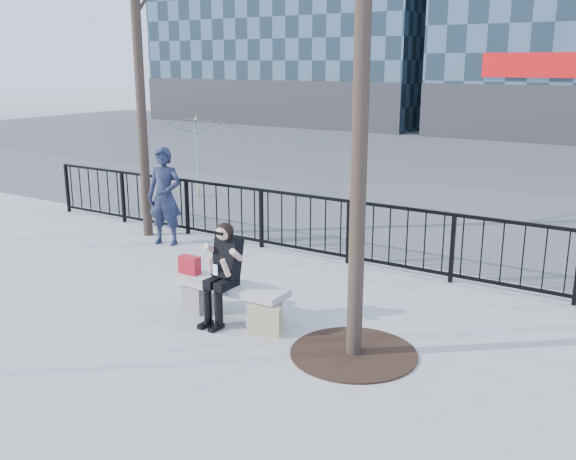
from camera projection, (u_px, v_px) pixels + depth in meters
The scene contains 10 objects.
ground at pixel (231, 318), 8.62m from camera, with size 120.00×120.00×0.00m, color #959691.
street_surface at pixel (514, 168), 20.82m from camera, with size 60.00×23.00×0.01m, color #474747.
railing at pixel (338, 230), 10.92m from camera, with size 14.00×0.06×1.10m.
tree_grate at pixel (354, 353), 7.54m from camera, with size 1.50×1.50×0.02m, color black.
bench_main at pixel (230, 297), 8.55m from camera, with size 1.65×0.46×0.49m.
seated_woman at pixel (222, 274), 8.32m from camera, with size 0.50×0.64×1.34m.
handbag at pixel (190, 265), 8.86m from camera, with size 0.30×0.14×0.25m, color #A8141F.
shopping_bag at pixel (266, 321), 8.03m from camera, with size 0.40×0.15×0.38m, color #C2B589.
standing_man at pixel (165, 197), 11.89m from camera, with size 0.67×0.44×1.82m, color black.
vendor_umbrella at pixel (195, 156), 16.06m from camera, with size 2.28×2.32×2.09m, color gold.
Camera 1 is at (5.00, -6.34, 3.33)m, focal length 40.00 mm.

